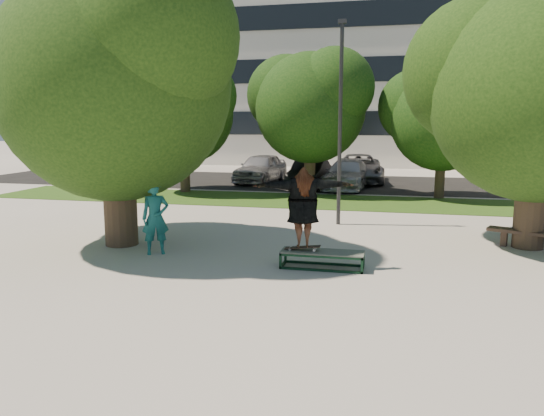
% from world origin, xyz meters
% --- Properties ---
extents(ground, '(120.00, 120.00, 0.00)m').
position_xyz_m(ground, '(0.00, 0.00, 0.00)').
color(ground, gray).
rests_on(ground, ground).
extents(grass_strip, '(30.00, 4.00, 0.02)m').
position_xyz_m(grass_strip, '(1.00, 9.50, 0.01)').
color(grass_strip, '#254B15').
rests_on(grass_strip, ground).
extents(asphalt_strip, '(40.00, 8.00, 0.01)m').
position_xyz_m(asphalt_strip, '(0.00, 16.00, 0.01)').
color(asphalt_strip, black).
rests_on(asphalt_strip, ground).
extents(tree_left, '(6.96, 5.95, 7.12)m').
position_xyz_m(tree_left, '(-4.29, 1.09, 4.42)').
color(tree_left, '#38281E').
rests_on(tree_left, ground).
extents(tree_right, '(6.24, 5.33, 6.51)m').
position_xyz_m(tree_right, '(5.92, 3.08, 4.09)').
color(tree_right, '#38281E').
rests_on(tree_right, ground).
extents(bg_tree_left, '(5.28, 4.51, 5.77)m').
position_xyz_m(bg_tree_left, '(-6.57, 11.07, 3.73)').
color(bg_tree_left, '#38281E').
rests_on(bg_tree_left, ground).
extents(bg_tree_mid, '(5.76, 4.92, 6.24)m').
position_xyz_m(bg_tree_mid, '(-1.08, 12.08, 4.02)').
color(bg_tree_mid, '#38281E').
rests_on(bg_tree_mid, ground).
extents(bg_tree_right, '(5.04, 4.31, 5.43)m').
position_xyz_m(bg_tree_right, '(4.43, 11.57, 3.49)').
color(bg_tree_right, '#38281E').
rests_on(bg_tree_right, ground).
extents(lamppost, '(0.25, 0.15, 6.11)m').
position_xyz_m(lamppost, '(1.00, 5.00, 3.15)').
color(lamppost, '#2D2D30').
rests_on(lamppost, ground).
extents(office_building, '(30.00, 14.12, 16.00)m').
position_xyz_m(office_building, '(-2.00, 31.98, 8.00)').
color(office_building, silver).
rests_on(office_building, ground).
extents(grind_box, '(1.80, 0.60, 0.38)m').
position_xyz_m(grind_box, '(1.17, -0.05, 0.19)').
color(grind_box, black).
rests_on(grind_box, ground).
extents(skater_rig, '(2.24, 1.15, 1.84)m').
position_xyz_m(skater_rig, '(0.73, -0.05, 1.33)').
color(skater_rig, white).
rests_on(skater_rig, grind_box).
extents(bystander, '(0.77, 0.70, 1.77)m').
position_xyz_m(bystander, '(-2.90, 0.30, 0.89)').
color(bystander, '#19615F').
rests_on(bystander, ground).
extents(car_silver_a, '(2.25, 4.58, 1.50)m').
position_xyz_m(car_silver_a, '(-4.08, 15.30, 0.75)').
color(car_silver_a, '#A1A0A4').
rests_on(car_silver_a, asphalt_strip).
extents(car_dark, '(1.68, 4.14, 1.34)m').
position_xyz_m(car_dark, '(-1.27, 13.63, 0.67)').
color(car_dark, black).
rests_on(car_dark, asphalt_strip).
extents(car_grey, '(2.87, 5.42, 1.45)m').
position_xyz_m(car_grey, '(0.85, 16.48, 0.73)').
color(car_grey, slate).
rests_on(car_grey, asphalt_strip).
extents(car_silver_b, '(2.29, 4.76, 1.34)m').
position_xyz_m(car_silver_b, '(0.50, 13.82, 0.67)').
color(car_silver_b, '#AEAEB3').
rests_on(car_silver_b, asphalt_strip).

